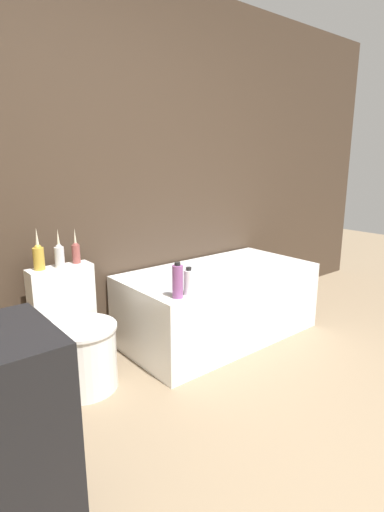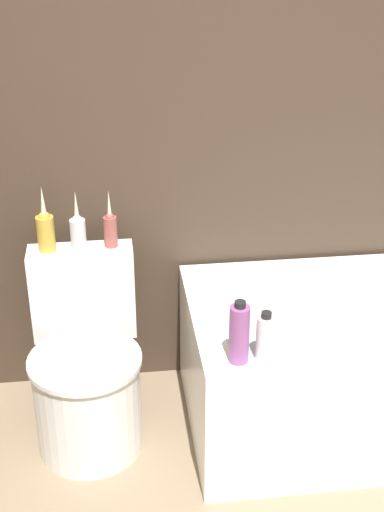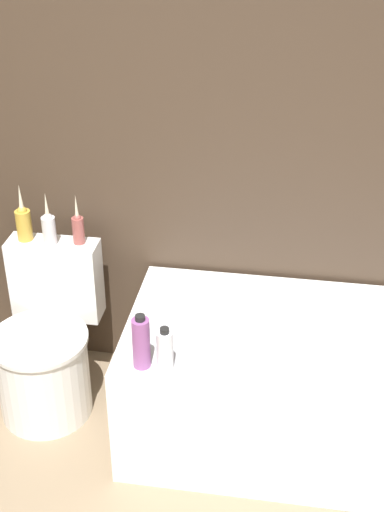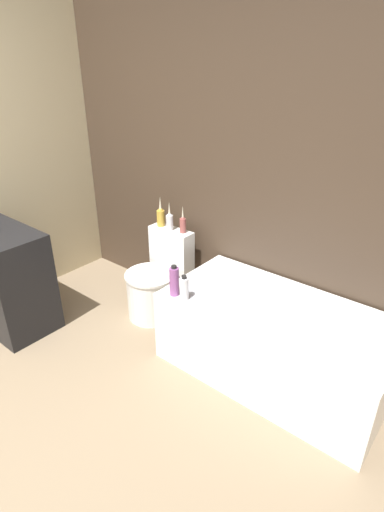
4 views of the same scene
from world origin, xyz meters
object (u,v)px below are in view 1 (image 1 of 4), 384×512
Objects in this scene: vase_silver at (59,254)px; shampoo_bottle_tall at (178,281)px; toilet at (78,341)px; vase_gold at (39,256)px; vase_bronze at (76,252)px; shampoo_bottle_short at (189,282)px; bathtub at (219,302)px.

shampoo_bottle_tall is (0.51, -0.53, -0.15)m from vase_silver.
vase_gold is at bearing 119.44° from toilet.
vase_silver is 0.12m from vase_bronze.
shampoo_bottle_tall reaches higher than toilet.
vase_gold is at bearing 169.75° from vase_silver.
shampoo_bottle_short is at bearing 0.59° from shampoo_bottle_tall.
vase_gold is (-1.26, 0.25, 0.52)m from bathtub.
shampoo_bottle_short is at bearing -29.40° from toilet.
toilet is at bearing 178.11° from bathtub.
vase_bronze is (0.12, 0.22, 0.51)m from toilet.
shampoo_bottle_short is (0.09, 0.00, -0.02)m from shampoo_bottle_tall.
vase_gold is 1.14× the size of vase_bronze.
vase_bronze is at bearing 130.82° from shampoo_bottle_short.
vase_silver is (-1.14, 0.23, 0.52)m from bathtub.
vase_silver is at bearing -166.86° from vase_bronze.
bathtub is 1.28m from vase_silver.
shampoo_bottle_tall is at bearing -54.76° from vase_bronze.
shampoo_bottle_short is (0.72, -0.55, -0.18)m from vase_gold.
bathtub is at bearing 28.96° from shampoo_bottle_short.
shampoo_bottle_tall reaches higher than shampoo_bottle_short.
vase_bronze is 1.28× the size of shampoo_bottle_short.
vase_silver is at bearing 90.00° from toilet.
bathtub is at bearing -1.89° from toilet.
toilet is 0.71m from shampoo_bottle_tall.
vase_gold reaches higher than vase_silver.
bathtub is 6.20× the size of vase_silver.
toilet is 2.74× the size of vase_gold.
shampoo_bottle_tall is at bearing -154.43° from bathtub.
vase_gold is 1.07× the size of vase_silver.
shampoo_bottle_tall is 1.26× the size of shampoo_bottle_short.
vase_gold is (-0.12, 0.21, 0.52)m from toilet.
shampoo_bottle_tall is (0.63, -0.55, -0.15)m from vase_gold.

